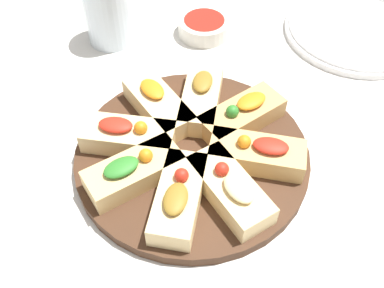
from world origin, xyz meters
name	(u,v)px	position (x,y,z in m)	size (l,w,h in m)	color
ground_plane	(192,159)	(0.00, 0.00, 0.00)	(3.00, 3.00, 0.00)	silver
serving_board	(192,155)	(0.00, 0.00, 0.01)	(0.31, 0.31, 0.02)	#422819
focaccia_slice_0	(179,197)	(0.08, -0.03, 0.03)	(0.13, 0.09, 0.04)	#E5C689
focaccia_slice_1	(230,189)	(0.08, 0.03, 0.03)	(0.13, 0.09, 0.04)	#E5C689
focaccia_slice_2	(257,153)	(0.03, 0.08, 0.03)	(0.09, 0.13, 0.04)	tan
focaccia_slice_3	(242,115)	(-0.04, 0.08, 0.03)	(0.10, 0.13, 0.04)	tan
focaccia_slice_4	(201,98)	(-0.08, 0.03, 0.03)	(0.13, 0.09, 0.04)	#E5C689
focaccia_slice_5	(158,105)	(-0.08, -0.03, 0.03)	(0.13, 0.09, 0.04)	#E5C689
focaccia_slice_6	(128,136)	(-0.03, -0.08, 0.03)	(0.09, 0.13, 0.04)	#E5C689
focaccia_slice_7	(134,171)	(0.03, -0.08, 0.03)	(0.09, 0.13, 0.04)	#DBB775
plate_left	(356,30)	(-0.22, 0.33, 0.01)	(0.24, 0.24, 0.02)	white
water_glass	(108,13)	(-0.28, -0.08, 0.05)	(0.08, 0.08, 0.10)	silver
dipping_bowl	(204,26)	(-0.27, 0.07, 0.01)	(0.09, 0.09, 0.03)	silver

